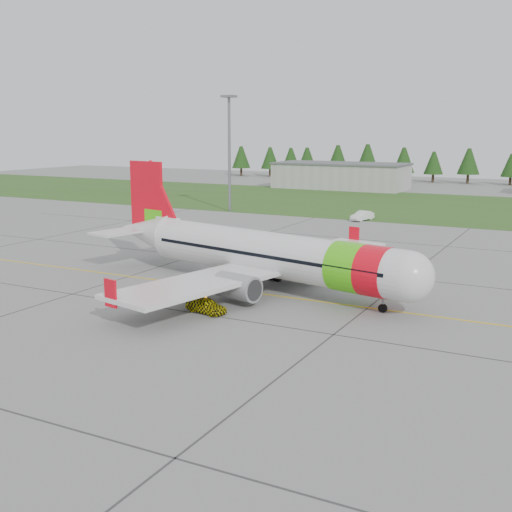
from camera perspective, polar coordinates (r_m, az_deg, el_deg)
The scene contains 9 objects.
ground at distance 51.17m, azimuth -3.66°, elevation -5.37°, with size 320.00×320.00×0.00m, color gray.
aircraft at distance 59.33m, azimuth 0.68°, elevation 0.19°, with size 36.64×34.38×11.24m.
follow_me_car at distance 51.72m, azimuth -4.49°, elevation -3.09°, with size 1.48×1.26×3.69m, color yellow.
service_van at distance 105.31m, azimuth 9.45°, elevation 4.40°, with size 1.65×1.56×4.73m, color white.
grass_strip at distance 127.31m, azimuth 15.88°, elevation 4.22°, with size 320.00×50.00×0.03m, color #30561E.
taxi_guideline at distance 57.90m, azimuth 0.45°, elevation -3.37°, with size 120.00×0.25×0.02m, color gold.
hangar_west at distance 162.12m, azimuth 7.54°, elevation 7.03°, with size 32.00×14.00×6.00m, color #A8A8A3.
floodlight_mast at distance 115.35m, azimuth -2.38°, elevation 8.93°, with size 0.50×0.50×20.00m, color slate.
treeline at distance 181.92m, azimuth 19.66°, elevation 7.56°, with size 160.00×8.00×10.00m, color #1C3F14, non-canonical shape.
Camera 1 is at (25.56, -41.86, 14.60)m, focal length 45.00 mm.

